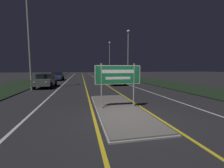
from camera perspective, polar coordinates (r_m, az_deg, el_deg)
The scene contains 19 objects.
ground_plane at distance 6.66m, azimuth 5.25°, elevation -12.67°, with size 160.00×160.00×0.00m, color #232326.
median_island at distance 7.95m, azimuth 2.24°, elevation -9.23°, with size 2.31×7.07×0.10m.
verge_left at distance 27.21m, azimuth -28.04°, elevation 0.87°, with size 5.00×100.00×0.08m.
verge_right at distance 28.48m, azimuth 11.77°, elevation 1.65°, with size 5.00×100.00×0.08m.
centre_line_yellow_left at distance 31.11m, azimuth -10.81°, elevation 1.96°, with size 0.12×70.00×0.01m.
centre_line_yellow_right at distance 31.27m, azimuth -5.86°, elevation 2.05°, with size 0.12×70.00×0.01m.
lane_line_white_left at distance 31.19m, azimuth -16.06°, elevation 1.84°, with size 0.12×70.00×0.01m.
lane_line_white_right at distance 31.69m, azimuth -0.72°, elevation 2.13°, with size 0.12×70.00×0.01m.
edge_line_white_left at distance 31.56m, azimuth -21.50°, elevation 1.70°, with size 0.10×70.00×0.01m.
edge_line_white_right at distance 32.40m, azimuth 4.49°, elevation 2.20°, with size 0.10×70.00×0.01m.
highway_sign at distance 7.68m, azimuth 2.30°, elevation 2.89°, with size 2.39×0.07×2.28m.
streetlight_left_near at distance 17.30m, azimuth -29.51°, elevation 22.24°, with size 0.60×0.60×10.68m.
streetlight_right_near at distance 26.90m, azimuth 6.15°, elevation 13.45°, with size 0.52×0.52×8.73m.
streetlight_right_far at distance 43.73m, azimuth -0.93°, elevation 11.63°, with size 0.57×0.57×9.65m.
car_receding_0 at distance 19.70m, azimuth 1.71°, elevation 2.03°, with size 1.97×4.23×1.45m.
car_receding_1 at distance 29.02m, azimuth 3.17°, elevation 3.33°, with size 1.90×4.63×1.47m.
car_receding_2 at distance 40.92m, azimuth -0.67°, elevation 4.07°, with size 1.93×4.81×1.43m.
car_approaching_0 at distance 18.37m, azimuth -23.94°, elevation 1.33°, with size 1.88×4.62×1.51m.
car_approaching_1 at distance 28.50m, azimuth -20.07°, elevation 2.89°, with size 2.00×4.07×1.44m.
Camera 1 is at (-1.87, -6.03, 2.13)m, focal length 24.00 mm.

